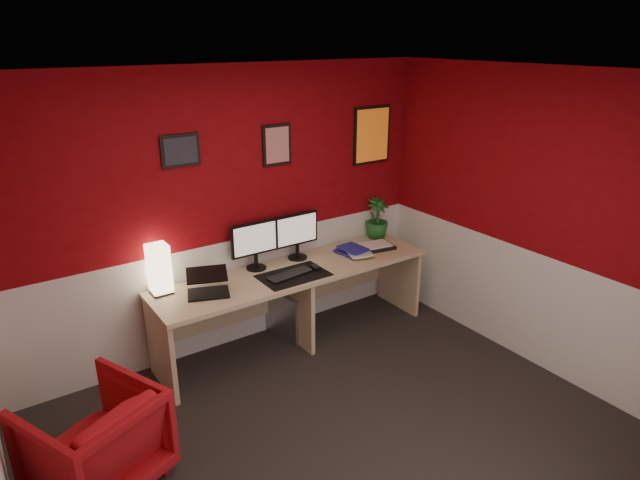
{
  "coord_description": "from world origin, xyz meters",
  "views": [
    {
      "loc": [
        -1.9,
        -2.44,
        2.72
      ],
      "look_at": [
        0.6,
        1.21,
        1.05
      ],
      "focal_mm": 30.81,
      "sensor_mm": 36.0,
      "label": 1
    }
  ],
  "objects_px": {
    "monitor_right": "(297,229)",
    "pc_tower": "(288,313)",
    "desk": "(295,306)",
    "armchair": "(95,441)",
    "shoji_lamp": "(159,271)",
    "laptop": "(208,282)",
    "monitor_left": "(255,238)",
    "zen_tray": "(375,247)",
    "potted_plant": "(377,218)"
  },
  "relations": [
    {
      "from": "desk",
      "to": "monitor_left",
      "type": "xyz_separation_m",
      "value": [
        -0.27,
        0.22,
        0.66
      ]
    },
    {
      "from": "desk",
      "to": "pc_tower",
      "type": "relative_size",
      "value": 5.78
    },
    {
      "from": "shoji_lamp",
      "to": "monitor_left",
      "type": "relative_size",
      "value": 0.69
    },
    {
      "from": "pc_tower",
      "to": "armchair",
      "type": "xyz_separation_m",
      "value": [
        -1.96,
        -0.92,
        0.11
      ]
    },
    {
      "from": "desk",
      "to": "pc_tower",
      "type": "bearing_deg",
      "value": 89.47
    },
    {
      "from": "desk",
      "to": "monitor_right",
      "type": "relative_size",
      "value": 4.48
    },
    {
      "from": "desk",
      "to": "laptop",
      "type": "relative_size",
      "value": 7.88
    },
    {
      "from": "shoji_lamp",
      "to": "zen_tray",
      "type": "xyz_separation_m",
      "value": [
        2.08,
        -0.21,
        -0.18
      ]
    },
    {
      "from": "monitor_right",
      "to": "pc_tower",
      "type": "distance_m",
      "value": 0.82
    },
    {
      "from": "monitor_left",
      "to": "potted_plant",
      "type": "relative_size",
      "value": 1.37
    },
    {
      "from": "monitor_right",
      "to": "zen_tray",
      "type": "distance_m",
      "value": 0.84
    },
    {
      "from": "monitor_left",
      "to": "pc_tower",
      "type": "xyz_separation_m",
      "value": [
        0.27,
        -0.08,
        -0.8
      ]
    },
    {
      "from": "shoji_lamp",
      "to": "zen_tray",
      "type": "height_order",
      "value": "shoji_lamp"
    },
    {
      "from": "shoji_lamp",
      "to": "monitor_left",
      "type": "bearing_deg",
      "value": 0.14
    },
    {
      "from": "laptop",
      "to": "potted_plant",
      "type": "xyz_separation_m",
      "value": [
        1.98,
        0.25,
        0.1
      ]
    },
    {
      "from": "monitor_left",
      "to": "armchair",
      "type": "height_order",
      "value": "monitor_left"
    },
    {
      "from": "laptop",
      "to": "monitor_right",
      "type": "distance_m",
      "value": 1.05
    },
    {
      "from": "monitor_right",
      "to": "potted_plant",
      "type": "xyz_separation_m",
      "value": [
        0.97,
        0.01,
        -0.08
      ]
    },
    {
      "from": "monitor_right",
      "to": "monitor_left",
      "type": "bearing_deg",
      "value": 179.74
    },
    {
      "from": "monitor_right",
      "to": "potted_plant",
      "type": "relative_size",
      "value": 1.37
    },
    {
      "from": "monitor_left",
      "to": "zen_tray",
      "type": "xyz_separation_m",
      "value": [
        1.2,
        -0.22,
        -0.28
      ]
    },
    {
      "from": "desk",
      "to": "monitor_right",
      "type": "distance_m",
      "value": 0.71
    },
    {
      "from": "shoji_lamp",
      "to": "monitor_right",
      "type": "relative_size",
      "value": 0.69
    },
    {
      "from": "laptop",
      "to": "zen_tray",
      "type": "distance_m",
      "value": 1.78
    },
    {
      "from": "desk",
      "to": "zen_tray",
      "type": "height_order",
      "value": "zen_tray"
    },
    {
      "from": "desk",
      "to": "shoji_lamp",
      "type": "relative_size",
      "value": 6.5
    },
    {
      "from": "shoji_lamp",
      "to": "potted_plant",
      "type": "bearing_deg",
      "value": 0.27
    },
    {
      "from": "potted_plant",
      "to": "pc_tower",
      "type": "height_order",
      "value": "potted_plant"
    },
    {
      "from": "laptop",
      "to": "zen_tray",
      "type": "bearing_deg",
      "value": 21.55
    },
    {
      "from": "laptop",
      "to": "monitor_left",
      "type": "xyz_separation_m",
      "value": [
        0.57,
        0.24,
        0.18
      ]
    },
    {
      "from": "zen_tray",
      "to": "pc_tower",
      "type": "height_order",
      "value": "zen_tray"
    },
    {
      "from": "laptop",
      "to": "shoji_lamp",
      "type": "bearing_deg",
      "value": 162.26
    },
    {
      "from": "laptop",
      "to": "zen_tray",
      "type": "relative_size",
      "value": 0.94
    },
    {
      "from": "pc_tower",
      "to": "zen_tray",
      "type": "bearing_deg",
      "value": -19.02
    },
    {
      "from": "monitor_right",
      "to": "desk",
      "type": "bearing_deg",
      "value": -127.25
    },
    {
      "from": "zen_tray",
      "to": "pc_tower",
      "type": "bearing_deg",
      "value": 171.43
    },
    {
      "from": "potted_plant",
      "to": "armchair",
      "type": "distance_m",
      "value": 3.32
    },
    {
      "from": "monitor_left",
      "to": "desk",
      "type": "bearing_deg",
      "value": -39.42
    },
    {
      "from": "monitor_left",
      "to": "pc_tower",
      "type": "bearing_deg",
      "value": -15.47
    },
    {
      "from": "desk",
      "to": "armchair",
      "type": "distance_m",
      "value": 2.11
    },
    {
      "from": "desk",
      "to": "monitor_right",
      "type": "bearing_deg",
      "value": 52.75
    },
    {
      "from": "monitor_left",
      "to": "armchair",
      "type": "distance_m",
      "value": 2.08
    },
    {
      "from": "monitor_left",
      "to": "zen_tray",
      "type": "bearing_deg",
      "value": -10.16
    },
    {
      "from": "laptop",
      "to": "desk",
      "type": "bearing_deg",
      "value": 22.15
    },
    {
      "from": "zen_tray",
      "to": "armchair",
      "type": "xyz_separation_m",
      "value": [
        -2.9,
        -0.78,
        -0.41
      ]
    },
    {
      "from": "desk",
      "to": "armchair",
      "type": "xyz_separation_m",
      "value": [
        -1.96,
        -0.77,
        -0.03
      ]
    },
    {
      "from": "monitor_right",
      "to": "zen_tray",
      "type": "bearing_deg",
      "value": -15.56
    },
    {
      "from": "monitor_left",
      "to": "monitor_right",
      "type": "height_order",
      "value": "same"
    },
    {
      "from": "laptop",
      "to": "potted_plant",
      "type": "height_order",
      "value": "potted_plant"
    },
    {
      "from": "shoji_lamp",
      "to": "monitor_left",
      "type": "distance_m",
      "value": 0.88
    }
  ]
}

